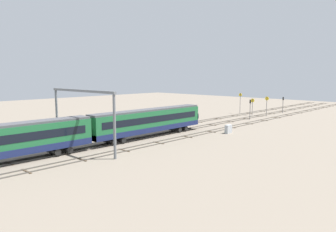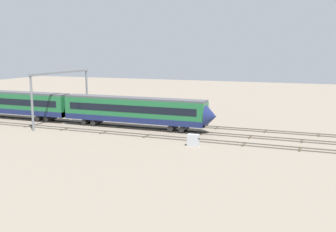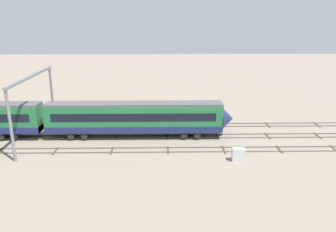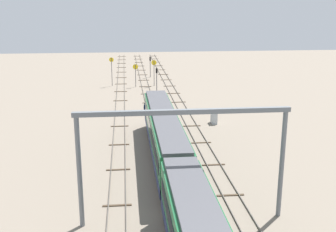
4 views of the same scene
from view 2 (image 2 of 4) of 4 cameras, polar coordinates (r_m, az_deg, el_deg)
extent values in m
plane|color=gray|center=(63.71, -4.16, -1.78)|extent=(199.95, 199.95, 0.00)
cube|color=#59544C|center=(58.80, -6.53, -2.69)|extent=(183.95, 0.07, 0.16)
cube|color=#59544C|center=(60.04, -5.88, -2.42)|extent=(183.95, 0.07, 0.16)
cube|color=#473828|center=(69.31, -19.27, -1.34)|extent=(0.24, 2.40, 0.08)
cube|color=#473828|center=(64.96, -14.53, -1.81)|extent=(0.24, 2.40, 0.08)
cube|color=#473828|center=(61.12, -9.14, -2.32)|extent=(0.24, 2.40, 0.08)
cube|color=#473828|center=(57.90, -3.09, -2.87)|extent=(0.24, 2.40, 0.08)
cube|color=#473828|center=(55.39, 3.59, -3.44)|extent=(0.24, 2.40, 0.08)
cube|color=#473828|center=(53.71, 10.81, -4.01)|extent=(0.24, 2.40, 0.08)
cube|color=#473828|center=(52.93, 18.37, -4.53)|extent=(0.24, 2.40, 0.08)
cube|color=#59544C|center=(63.06, -4.44, -1.83)|extent=(183.95, 0.07, 0.16)
cube|color=#59544C|center=(64.33, -3.89, -1.59)|extent=(183.95, 0.07, 0.16)
cube|color=#473828|center=(77.55, -20.90, -0.33)|extent=(0.24, 2.40, 0.08)
cube|color=#473828|center=(73.01, -16.78, -0.68)|extent=(0.24, 2.40, 0.08)
cube|color=#473828|center=(68.89, -12.15, -1.08)|extent=(0.24, 2.40, 0.08)
cube|color=#473828|center=(65.29, -6.96, -1.51)|extent=(0.24, 2.40, 0.08)
cube|color=#473828|center=(62.28, -1.22, -1.98)|extent=(0.24, 2.40, 0.08)
cube|color=#473828|center=(59.96, 5.03, -2.46)|extent=(0.24, 2.40, 0.08)
cube|color=#473828|center=(58.41, 11.71, -2.95)|extent=(0.24, 2.40, 0.08)
cube|color=#473828|center=(57.69, 18.66, -3.41)|extent=(0.24, 2.40, 0.08)
cube|color=#59544C|center=(67.41, -2.63, -1.07)|extent=(183.95, 0.07, 0.16)
cube|color=#59544C|center=(68.70, -2.14, -0.87)|extent=(183.95, 0.07, 0.16)
cube|color=#473828|center=(82.51, -19.69, 0.30)|extent=(0.24, 2.40, 0.08)
cube|color=#473828|center=(77.71, -15.42, -0.03)|extent=(0.24, 2.40, 0.08)
cube|color=#473828|center=(73.41, -10.62, -0.39)|extent=(0.24, 2.40, 0.08)
cube|color=#473828|center=(69.68, -5.27, -0.79)|extent=(0.24, 2.40, 0.08)
cube|color=#473828|center=(66.63, 0.63, -1.22)|extent=(0.24, 2.40, 0.08)
cube|color=#473828|center=(64.35, 7.03, -1.68)|extent=(0.24, 2.40, 0.08)
cube|color=#473828|center=(62.93, 13.80, -2.13)|extent=(0.24, 2.40, 0.08)
cube|color=#473828|center=(62.43, 20.79, -2.58)|extent=(0.24, 2.40, 0.08)
cube|color=#1E6638|center=(63.64, -4.98, 0.81)|extent=(24.00, 2.90, 3.60)
cube|color=navy|center=(63.86, -4.97, -0.39)|extent=(24.00, 2.94, 0.90)
cube|color=#4C4C51|center=(63.38, -5.01, 2.56)|extent=(24.00, 2.50, 0.30)
cube|color=black|center=(62.29, -5.59, 1.02)|extent=(22.00, 0.04, 1.10)
cube|color=black|center=(64.87, -4.42, 1.37)|extent=(22.00, 0.04, 1.10)
cylinder|color=black|center=(68.22, -11.43, -0.67)|extent=(0.90, 2.70, 0.90)
cylinder|color=black|center=(67.27, -10.14, -0.77)|extent=(0.90, 2.70, 0.90)
cylinder|color=black|center=(61.34, 0.73, -1.61)|extent=(0.90, 2.70, 0.90)
cylinder|color=black|center=(60.74, 2.32, -1.73)|extent=(0.90, 2.70, 0.90)
cube|color=#1E6638|center=(77.84, -21.57, 1.76)|extent=(24.00, 2.90, 3.60)
cube|color=navy|center=(78.01, -21.51, 0.78)|extent=(24.00, 2.94, 0.90)
cube|color=#4C4C51|center=(77.62, -21.66, 3.19)|extent=(24.00, 2.50, 0.30)
cube|color=black|center=(76.73, -22.33, 1.94)|extent=(22.00, 0.04, 1.10)
cube|color=black|center=(78.85, -20.87, 2.21)|extent=(22.00, 0.04, 1.10)
cylinder|color=black|center=(73.72, -17.60, -0.18)|extent=(0.90, 2.70, 0.90)
cylinder|color=black|center=(72.61, -16.50, -0.27)|extent=(0.90, 2.70, 0.90)
cone|color=navy|center=(59.15, 6.20, -0.04)|extent=(1.60, 3.24, 3.24)
cylinder|color=slate|center=(64.39, -18.91, 1.68)|extent=(0.36, 0.36, 8.48)
cylinder|color=slate|center=(76.50, -11.55, 3.15)|extent=(0.36, 0.36, 8.48)
cube|color=slate|center=(69.92, -15.07, 6.07)|extent=(0.40, 15.79, 0.35)
cube|color=#B2B7BC|center=(51.86, 3.63, -3.48)|extent=(1.49, 0.69, 1.58)
cube|color=#333333|center=(51.59, 4.43, -3.29)|extent=(0.02, 0.48, 0.24)
camera|label=1|loc=(68.37, -55.87, 4.14)|focal=34.56mm
camera|label=3|loc=(27.33, -44.00, 15.76)|focal=36.21mm
camera|label=4|loc=(92.41, -28.32, 10.69)|focal=44.40mm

